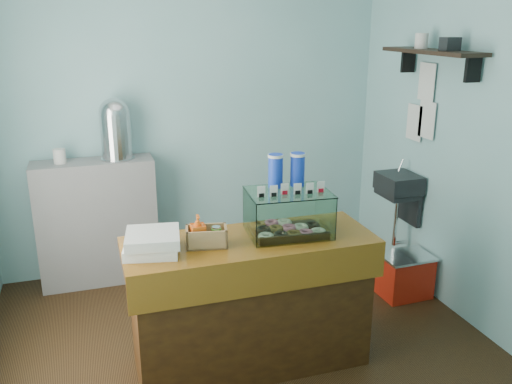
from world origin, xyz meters
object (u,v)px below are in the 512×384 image
object	(u,v)px
display_case	(287,208)
coffee_urn	(115,127)
red_cooler	(405,275)
counter	(250,302)

from	to	relation	value
display_case	coffee_urn	distance (m)	1.83
display_case	red_cooler	xyz separation A→B (m)	(1.24, 0.45, -0.88)
display_case	coffee_urn	size ratio (longest dim) A/B	1.07
counter	red_cooler	size ratio (longest dim) A/B	3.76
counter	coffee_urn	distance (m)	1.95
display_case	red_cooler	size ratio (longest dim) A/B	1.29
counter	red_cooler	xyz separation A→B (m)	(1.51, 0.50, -0.27)
display_case	coffee_urn	world-z (taller)	coffee_urn
counter	display_case	xyz separation A→B (m)	(0.27, 0.05, 0.61)
counter	red_cooler	world-z (taller)	counter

